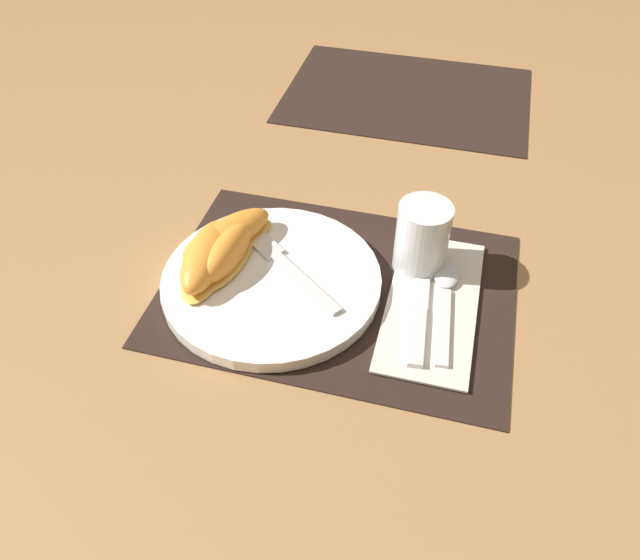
% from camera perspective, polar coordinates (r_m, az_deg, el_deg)
% --- Properties ---
extents(ground_plane, '(3.00, 3.00, 0.00)m').
position_cam_1_polar(ground_plane, '(0.76, 1.64, -0.83)').
color(ground_plane, '#A37547').
extents(placemat, '(0.42, 0.31, 0.00)m').
position_cam_1_polar(placemat, '(0.76, 1.65, -0.73)').
color(placemat, black).
rests_on(placemat, ground_plane).
extents(placemat_far, '(0.42, 0.31, 0.00)m').
position_cam_1_polar(placemat_far, '(1.16, 7.94, 16.45)').
color(placemat_far, black).
rests_on(placemat_far, ground_plane).
extents(plate, '(0.27, 0.27, 0.02)m').
position_cam_1_polar(plate, '(0.76, -4.44, -0.08)').
color(plate, white).
rests_on(plate, placemat).
extents(juice_glass, '(0.07, 0.07, 0.09)m').
position_cam_1_polar(juice_glass, '(0.77, 9.27, 3.52)').
color(juice_glass, silver).
rests_on(juice_glass, placemat).
extents(napkin, '(0.10, 0.24, 0.00)m').
position_cam_1_polar(napkin, '(0.75, 10.21, -2.20)').
color(napkin, silver).
rests_on(napkin, placemat).
extents(knife, '(0.04, 0.21, 0.01)m').
position_cam_1_polar(knife, '(0.75, 9.17, -1.83)').
color(knife, silver).
rests_on(knife, napkin).
extents(spoon, '(0.04, 0.18, 0.01)m').
position_cam_1_polar(spoon, '(0.77, 11.41, -0.46)').
color(spoon, silver).
rests_on(spoon, napkin).
extents(fork, '(0.17, 0.13, 0.00)m').
position_cam_1_polar(fork, '(0.77, -3.67, 1.89)').
color(fork, silver).
rests_on(fork, plate).
extents(citrus_wedge_0, '(0.11, 0.14, 0.04)m').
position_cam_1_polar(citrus_wedge_0, '(0.79, -8.46, 3.98)').
color(citrus_wedge_0, '#F7C656').
rests_on(citrus_wedge_0, plate).
extents(citrus_wedge_1, '(0.05, 0.11, 0.04)m').
position_cam_1_polar(citrus_wedge_1, '(0.76, -8.47, 2.39)').
color(citrus_wedge_1, '#F7C656').
rests_on(citrus_wedge_1, plate).
extents(citrus_wedge_2, '(0.06, 0.14, 0.04)m').
position_cam_1_polar(citrus_wedge_2, '(0.76, -10.37, 2.02)').
color(citrus_wedge_2, '#F7C656').
rests_on(citrus_wedge_2, plate).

